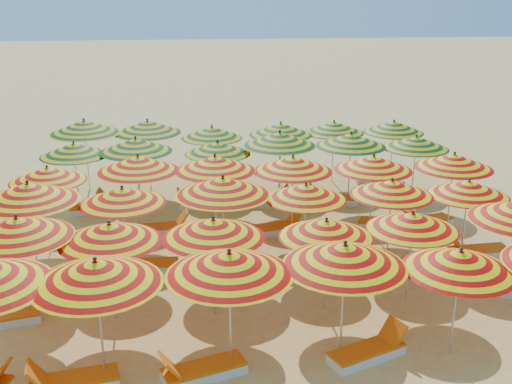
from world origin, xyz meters
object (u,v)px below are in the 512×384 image
umbrella_29 (416,142)px  umbrella_19 (138,164)px  umbrella_2 (229,264)px  lounger_16 (201,203)px  umbrella_20 (215,164)px  lounger_14 (93,207)px  lounger_19 (426,197)px  umbrella_10 (412,222)px  umbrella_16 (392,188)px  umbrella_22 (374,163)px  umbrella_34 (334,127)px  umbrella_24 (74,150)px  umbrella_28 (351,140)px  umbrella_3 (345,255)px  lounger_3 (368,352)px  umbrella_6 (17,228)px  umbrella_26 (218,148)px  lounger_15 (122,204)px  lounger_10 (162,228)px  lounger_13 (427,223)px  lounger_17 (265,201)px  umbrella_15 (306,192)px  lounger_18 (332,199)px  lounger_2 (202,371)px  lounger_9 (477,251)px  umbrella_1 (96,272)px  lounger_1 (72,382)px  umbrella_32 (212,133)px  umbrella_33 (281,129)px  beachgoer_b (336,258)px  lounger_8 (321,255)px  umbrella_21 (293,164)px  umbrella_8 (213,229)px  umbrella_35 (394,127)px  umbrella_9 (326,229)px  umbrella_12 (28,192)px  umbrella_25 (136,145)px  umbrella_31 (148,127)px  umbrella_17 (469,188)px  lounger_7 (145,266)px  umbrella_4 (460,261)px  lounger_20 (376,178)px  umbrella_18 (48,174)px  umbrella_13 (122,196)px

umbrella_29 → umbrella_19: bearing=-165.7°
umbrella_2 → lounger_16: size_ratio=1.93×
umbrella_20 → lounger_14: bearing=150.1°
lounger_19 → umbrella_10: bearing=67.0°
umbrella_16 → lounger_16: size_ratio=1.42×
umbrella_22 → umbrella_34: (-0.19, 5.08, -0.08)m
umbrella_24 → umbrella_28: bearing=-0.3°
umbrella_3 → lounger_3: bearing=-7.4°
umbrella_6 → umbrella_26: umbrella_6 is taller
lounger_15 → lounger_10: bearing=124.1°
umbrella_10 → umbrella_28: 7.13m
lounger_13 → umbrella_3: bearing=34.3°
umbrella_2 → lounger_17: size_ratio=1.94×
umbrella_6 → umbrella_3: bearing=-17.4°
umbrella_6 → umbrella_16: size_ratio=1.26×
umbrella_15 → lounger_10: umbrella_15 is taller
lounger_18 → umbrella_20: bearing=40.7°
lounger_2 → lounger_9: size_ratio=1.03×
umbrella_1 → umbrella_29: size_ratio=0.96×
lounger_1 → lounger_16: 10.38m
umbrella_32 → lounger_17: bearing=-50.6°
umbrella_33 → beachgoer_b: bearing=-86.6°
umbrella_32 → lounger_8: 7.66m
umbrella_3 → umbrella_21: 6.85m
umbrella_2 → umbrella_8: umbrella_2 is taller
umbrella_35 → lounger_10: size_ratio=1.45×
umbrella_26 → lounger_3: 10.17m
umbrella_9 → lounger_17: (-0.69, 7.37, -1.95)m
umbrella_12 → lounger_1: umbrella_12 is taller
umbrella_29 → lounger_13: (-0.29, -2.49, -1.99)m
umbrella_25 → umbrella_28: umbrella_25 is taller
umbrella_21 → umbrella_31: 6.81m
umbrella_16 → lounger_1: bearing=-145.9°
umbrella_10 → umbrella_33: umbrella_33 is taller
umbrella_17 → umbrella_24: (-11.57, 4.96, 0.02)m
umbrella_10 → umbrella_26: umbrella_26 is taller
umbrella_6 → lounger_7: 4.10m
umbrella_4 → umbrella_16: 4.78m
umbrella_12 → lounger_20: (11.19, 7.24, -2.27)m
umbrella_18 → umbrella_19: 2.65m
umbrella_10 → lounger_15: bearing=137.3°
lounger_14 → umbrella_12: bearing=66.7°
umbrella_24 → lounger_2: bearing=-67.6°
umbrella_34 → umbrella_35: (2.29, -0.14, 0.00)m
umbrella_4 → umbrella_32: bearing=112.4°
lounger_14 → umbrella_8: bearing=103.7°
umbrella_17 → lounger_18: 5.90m
umbrella_20 → lounger_1: size_ratio=1.53×
umbrella_22 → lounger_19: (2.71, 2.52, -2.08)m
umbrella_20 → umbrella_13: bearing=-138.4°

